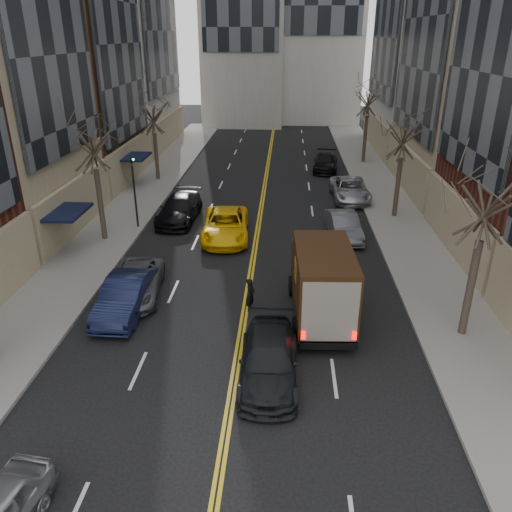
{
  "coord_description": "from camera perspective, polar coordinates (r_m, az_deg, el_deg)",
  "views": [
    {
      "loc": [
        1.61,
        -6.38,
        11.08
      ],
      "look_at": [
        0.42,
        13.39,
        2.2
      ],
      "focal_mm": 35.0,
      "sensor_mm": 36.0,
      "label": 1
    }
  ],
  "objects": [
    {
      "name": "parked_lf_d",
      "position": [
        32.41,
        -8.74,
        5.35
      ],
      "size": [
        2.42,
        5.52,
        1.58
      ],
      "primitive_type": "imported",
      "rotation": [
        0.0,
        0.0,
        -0.04
      ],
      "color": "black",
      "rests_on": "ground"
    },
    {
      "name": "parked_lf_e",
      "position": [
        32.71,
        -9.17,
        5.27
      ],
      "size": [
        2.01,
        4.06,
        1.33
      ],
      "primitive_type": "imported",
      "rotation": [
        0.0,
        0.0,
        0.11
      ],
      "color": "#ABAEB3",
      "rests_on": "ground"
    },
    {
      "name": "tree_rt_far",
      "position": [
        47.14,
        12.85,
        18.31
      ],
      "size": [
        3.2,
        3.2,
        9.11
      ],
      "color": "#382D23",
      "rests_on": "sidewalk_right"
    },
    {
      "name": "parked_rt_b",
      "position": [
        36.91,
        10.68,
        7.49
      ],
      "size": [
        2.68,
        5.54,
        1.52
      ],
      "primitive_type": "imported",
      "rotation": [
        0.0,
        0.0,
        0.03
      ],
      "color": "#A7A8AE",
      "rests_on": "ground"
    },
    {
      "name": "sidewalk_right",
      "position": [
        35.92,
        15.2,
        5.45
      ],
      "size": [
        4.0,
        66.0,
        0.15
      ],
      "primitive_type": "cube",
      "color": "slate",
      "rests_on": "ground"
    },
    {
      "name": "parked_lf_c",
      "position": [
        23.43,
        -13.61,
        -2.96
      ],
      "size": [
        2.79,
        5.08,
        1.35
      ],
      "primitive_type": "imported",
      "rotation": [
        0.0,
        0.0,
        0.12
      ],
      "color": "#52545A",
      "rests_on": "ground"
    },
    {
      "name": "observer_sedan",
      "position": [
        17.67,
        1.48,
        -11.77
      ],
      "size": [
        2.04,
        4.95,
        1.43
      ],
      "rotation": [
        0.0,
        0.0,
        0.01
      ],
      "color": "black",
      "rests_on": "ground"
    },
    {
      "name": "pedestrian",
      "position": [
        21.57,
        -0.62,
        -4.45
      ],
      "size": [
        0.51,
        0.63,
        1.52
      ],
      "primitive_type": "imported",
      "rotation": [
        0.0,
        0.0,
        1.28
      ],
      "color": "black",
      "rests_on": "ground"
    },
    {
      "name": "parked_rt_a",
      "position": [
        29.75,
        9.98,
        3.42
      ],
      "size": [
        2.02,
        4.59,
        1.47
      ],
      "primitive_type": "imported",
      "rotation": [
        0.0,
        0.0,
        0.11
      ],
      "color": "#4D4F55",
      "rests_on": "ground"
    },
    {
      "name": "tree_rt_near",
      "position": [
        19.37,
        25.37,
        8.01
      ],
      "size": [
        3.2,
        3.2,
        8.71
      ],
      "color": "#382D23",
      "rests_on": "sidewalk_right"
    },
    {
      "name": "taxi",
      "position": [
        29.3,
        -3.5,
        3.54
      ],
      "size": [
        3.04,
        5.87,
        1.58
      ],
      "primitive_type": "imported",
      "rotation": [
        0.0,
        0.0,
        0.07
      ],
      "color": "yellow",
      "rests_on": "ground"
    },
    {
      "name": "tree_lf_mid",
      "position": [
        28.71,
        -18.44,
        13.98
      ],
      "size": [
        3.2,
        3.2,
        8.91
      ],
      "color": "#382D23",
      "rests_on": "sidewalk_left"
    },
    {
      "name": "parked_rt_c",
      "position": [
        44.8,
        7.94,
        10.56
      ],
      "size": [
        2.5,
        5.18,
        1.45
      ],
      "primitive_type": "imported",
      "rotation": [
        0.0,
        0.0,
        -0.09
      ],
      "color": "black",
      "rests_on": "ground"
    },
    {
      "name": "tree_rt_mid",
      "position": [
        32.57,
        16.69,
        14.51
      ],
      "size": [
        3.2,
        3.2,
        8.32
      ],
      "color": "#382D23",
      "rests_on": "sidewalk_right"
    },
    {
      "name": "parked_lf_b",
      "position": [
        22.12,
        -14.7,
        -4.46
      ],
      "size": [
        1.74,
        4.8,
        1.57
      ],
      "primitive_type": "imported",
      "rotation": [
        0.0,
        0.0,
        -0.02
      ],
      "color": "#101633",
      "rests_on": "ground"
    },
    {
      "name": "tree_lf_far",
      "position": [
        41.05,
        -11.79,
        16.6
      ],
      "size": [
        3.2,
        3.2,
        8.12
      ],
      "color": "#382D23",
      "rests_on": "sidewalk_left"
    },
    {
      "name": "sidewalk_left",
      "position": [
        36.72,
        -13.61,
        6.02
      ],
      "size": [
        4.0,
        66.0,
        0.15
      ],
      "primitive_type": "cube",
      "color": "slate",
      "rests_on": "ground"
    },
    {
      "name": "traffic_signal",
      "position": [
        30.9,
        -13.78,
        7.94
      ],
      "size": [
        0.29,
        0.26,
        4.7
      ],
      "color": "black",
      "rests_on": "sidewalk_left"
    },
    {
      "name": "ups_truck",
      "position": [
        20.84,
        7.51,
        -2.98
      ],
      "size": [
        2.66,
        6.08,
        3.28
      ],
      "rotation": [
        0.0,
        0.0,
        0.04
      ],
      "color": "black",
      "rests_on": "ground"
    }
  ]
}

